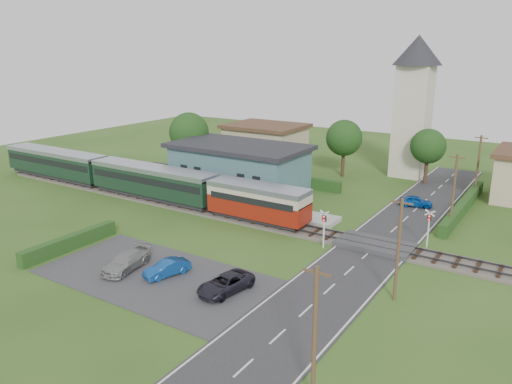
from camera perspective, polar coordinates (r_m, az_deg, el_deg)
The scene contains 31 objects.
ground at distance 45.27m, azimuth 0.55°, elevation -4.55°, with size 120.00×120.00×0.00m, color #2D4C19.
railway_track at distance 46.83m, azimuth 1.86°, elevation -3.70°, with size 76.00×3.20×0.49m.
road at distance 41.19m, azimuth 12.48°, elevation -7.07°, with size 6.00×70.00×0.05m, color #28282B.
car_park at distance 37.44m, azimuth -11.45°, elevation -9.40°, with size 17.00×9.00×0.08m, color #333335.
crossing_deck at distance 42.86m, azimuth 13.45°, elevation -5.90°, with size 6.20×3.40×0.45m, color #333335.
platform at distance 54.72m, azimuth -5.41°, elevation -0.71°, with size 30.00×3.00×0.45m, color gray.
equipment_hut at distance 59.45m, azimuth -11.53°, elevation 1.92°, with size 2.30×2.30×2.55m.
station_building at distance 58.58m, azimuth -1.98°, elevation 2.98°, with size 16.00×9.00×5.30m.
train at distance 57.41m, azimuth -14.01°, elevation 1.70°, with size 43.20×2.90×3.40m.
church_tower at distance 66.47m, azimuth 17.63°, elevation 10.39°, with size 6.00×6.00×17.60m.
house_west at distance 72.72m, azimuth 1.08°, elevation 5.63°, with size 10.80×8.80×5.50m.
hedge_carpark at distance 43.96m, azimuth -20.49°, elevation -5.42°, with size 0.80×9.00×1.20m, color #193814.
hedge_roadside at distance 54.71m, azimuth 22.62°, elevation -1.50°, with size 0.80×18.00×1.20m, color #193814.
hedge_station at distance 62.71m, azimuth 0.39°, elevation 1.94°, with size 22.00×0.80×1.30m, color #193814.
tree_a at distance 66.41m, azimuth -7.66°, elevation 6.76°, with size 5.20×5.20×8.00m.
tree_b at distance 64.71m, azimuth 10.04°, elevation 6.09°, with size 4.60×4.60×7.34m.
tree_c at distance 63.58m, azimuth 19.07°, elevation 4.95°, with size 4.20×4.20×6.78m.
utility_pole_a at distance 23.24m, azimuth 6.71°, elevation -16.01°, with size 1.40×0.22×7.00m.
utility_pole_b at distance 33.35m, azimuth 15.95°, elevation -6.24°, with size 1.40×0.22×7.00m.
utility_pole_c at distance 48.20m, azimuth 21.65°, elevation 0.11°, with size 1.40×0.22×7.00m.
utility_pole_d at distance 59.73m, azimuth 24.02°, elevation 2.76°, with size 1.40×0.22×7.00m.
crossing_signal_near at distance 41.33m, azimuth 7.79°, elevation -3.59°, with size 0.84×0.28×3.28m.
crossing_signal_far at distance 43.47m, azimuth 19.16°, elevation -3.36°, with size 0.84×0.28×3.28m.
streetlamp_west at distance 72.62m, azimuth -5.74°, elevation 5.74°, with size 0.30×0.30×5.15m.
streetlamp_east at distance 64.49m, azimuth 26.27°, elevation 2.85°, with size 0.30×0.30×5.15m.
car_on_road at distance 54.65m, azimuth 17.81°, elevation -1.02°, with size 1.34×3.32×1.13m, color #0A46A2.
car_park_blue at distance 37.07m, azimuth -10.15°, elevation -8.56°, with size 1.20×3.45×1.14m, color navy.
car_park_silver at distance 38.66m, azimuth -14.61°, elevation -7.65°, with size 1.81×4.45×1.29m, color gray.
car_park_dark at distance 34.26m, azimuth -3.50°, elevation -10.41°, with size 1.98×4.28×1.19m, color black.
pedestrian_near at distance 49.54m, azimuth 1.10°, elevation -0.96°, with size 0.72×0.47×1.98m, color gray.
pedestrian_far at distance 56.91m, azimuth -9.09°, elevation 0.84°, with size 0.73×0.57×1.50m, color gray.
Camera 1 is at (22.60, -35.85, 15.92)m, focal length 35.00 mm.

